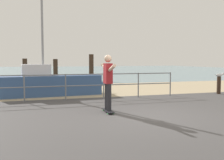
% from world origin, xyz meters
% --- Properties ---
extents(ground_plane, '(24.00, 10.00, 0.04)m').
position_xyz_m(ground_plane, '(0.00, -1.00, 0.00)').
color(ground_plane, '#474444').
rests_on(ground_plane, ground).
extents(beach_strip, '(24.00, 6.00, 0.04)m').
position_xyz_m(beach_strip, '(0.00, 7.00, 0.00)').
color(beach_strip, tan).
rests_on(beach_strip, ground).
extents(sea_surface, '(72.00, 50.00, 0.04)m').
position_xyz_m(sea_surface, '(0.00, 35.00, 0.00)').
color(sea_surface, '#75939E').
rests_on(sea_surface, ground).
extents(railing_fence, '(10.69, 0.05, 1.05)m').
position_xyz_m(railing_fence, '(-2.60, 3.60, 0.69)').
color(railing_fence, slate).
rests_on(railing_fence, ground).
extents(sailboat, '(5.01, 1.70, 4.77)m').
position_xyz_m(sailboat, '(-2.15, 5.40, 0.52)').
color(sailboat, '#335184').
rests_on(sailboat, ground).
extents(skateboard, '(0.22, 0.80, 0.08)m').
position_xyz_m(skateboard, '(-0.91, 0.93, 0.07)').
color(skateboard, black).
rests_on(skateboard, ground).
extents(skateboarder, '(0.22, 1.45, 1.65)m').
position_xyz_m(skateboarder, '(-0.91, 0.93, 1.02)').
color(skateboarder, '#26262B').
rests_on(skateboarder, skateboard).
extents(bollard_short, '(0.18, 0.18, 0.82)m').
position_xyz_m(bollard_short, '(5.19, 3.49, 0.41)').
color(bollard_short, '#332319').
rests_on(bollard_short, ground).
extents(seagull, '(0.49, 0.18, 0.18)m').
position_xyz_m(seagull, '(5.21, 3.49, 0.90)').
color(seagull, white).
rests_on(seagull, bollard_short).
extents(groyne_post_1, '(0.38, 0.38, 1.72)m').
position_xyz_m(groyne_post_1, '(-3.67, 16.30, 0.86)').
color(groyne_post_1, '#332319').
rests_on(groyne_post_1, ground).
extents(groyne_post_2, '(0.39, 0.39, 1.69)m').
position_xyz_m(groyne_post_2, '(-1.18, 16.16, 0.84)').
color(groyne_post_2, '#332319').
rests_on(groyne_post_2, ground).
extents(groyne_post_3, '(0.36, 0.36, 2.04)m').
position_xyz_m(groyne_post_3, '(1.31, 13.22, 1.02)').
color(groyne_post_3, '#332319').
rests_on(groyne_post_3, ground).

